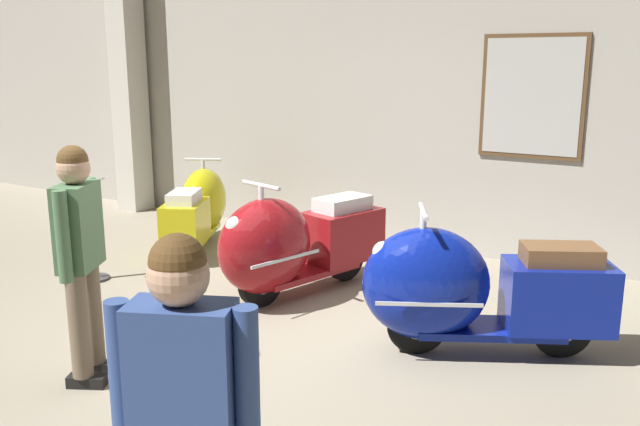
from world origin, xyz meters
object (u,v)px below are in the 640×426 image
scooter_1 (291,244)px  visitor_1 (80,248)px  info_stanchion (92,239)px  visitor_0 (185,418)px  scooter_0 (199,207)px  scooter_2 (465,289)px

scooter_1 → visitor_1: bearing=8.3°
info_stanchion → visitor_0: bearing=-35.6°
scooter_0 → visitor_0: bearing=-166.4°
scooter_2 → info_stanchion: (-3.63, -0.27, -0.08)m
visitor_1 → scooter_0: bearing=91.0°
scooter_0 → visitor_0: size_ratio=1.05×
scooter_1 → info_stanchion: size_ratio=1.87×
scooter_1 → scooter_2: 1.76m
scooter_1 → visitor_0: visitor_0 is taller
visitor_0 → visitor_1: 2.31m
scooter_2 → visitor_0: visitor_0 is taller
visitor_0 → info_stanchion: visitor_0 is taller
scooter_0 → scooter_1: scooter_1 is taller
scooter_0 → scooter_2: size_ratio=0.91×
visitor_0 → info_stanchion: 4.50m
scooter_0 → scooter_1: bearing=-143.1°
scooter_1 → info_stanchion: scooter_1 is taller
scooter_0 → info_stanchion: 1.48m
visitor_0 → scooter_2: bearing=-23.9°
visitor_0 → visitor_1: size_ratio=0.98×
visitor_0 → info_stanchion: size_ratio=1.57×
scooter_0 → scooter_2: bearing=-136.5°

